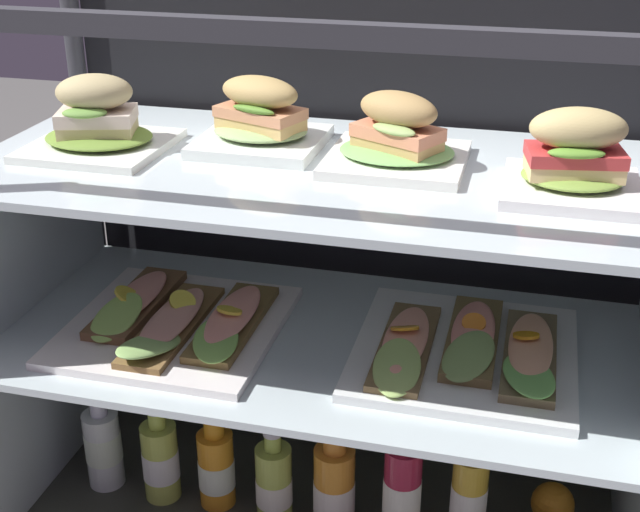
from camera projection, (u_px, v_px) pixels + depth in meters
case_frame at (341, 237)px, 1.48m from camera, size 1.10×0.55×0.95m
riser_lower_tier at (320, 432)px, 1.48m from camera, size 1.04×0.48×0.35m
shelf_lower_glass at (320, 342)px, 1.40m from camera, size 1.05×0.50×0.01m
riser_upper_tier at (320, 260)px, 1.34m from camera, size 1.04×0.48×0.28m
shelf_upper_glass at (320, 170)px, 1.28m from camera, size 1.05×0.50×0.01m
plated_roll_sandwich_far_right at (97, 124)px, 1.33m from camera, size 0.21×0.21×0.12m
plated_roll_sandwich_near_left_corner at (260, 122)px, 1.34m from camera, size 0.19×0.19×0.11m
plated_roll_sandwich_mid_right at (397, 140)px, 1.26m from camera, size 0.20×0.20×0.11m
plated_roll_sandwich_left_of_center at (574, 162)px, 1.15m from camera, size 0.18×0.18×0.12m
open_sandwich_tray_near_left_corner at (177, 322)px, 1.41m from camera, size 0.34×0.35×0.06m
open_sandwich_tray_mid_right at (468, 350)px, 1.33m from camera, size 0.34×0.35×0.06m
juice_bottle_front_left_end at (103, 445)px, 1.59m from camera, size 0.07×0.07×0.21m
juice_bottle_front_second at (161, 460)px, 1.56m from camera, size 0.07×0.07×0.20m
juice_bottle_back_center at (216, 466)px, 1.54m from camera, size 0.07×0.07×0.21m
juice_bottle_tucked_behind at (274, 482)px, 1.52m from camera, size 0.07×0.07×0.18m
juice_bottle_front_fourth at (334, 485)px, 1.49m from camera, size 0.07×0.07×0.21m
juice_bottle_back_left at (402, 492)px, 1.44m from camera, size 0.06×0.06×0.24m
juice_bottle_front_middle at (469, 498)px, 1.43m from camera, size 0.06×0.06×0.25m
orange_fruit_rolled_forward at (553, 504)px, 1.51m from camera, size 0.08×0.08×0.08m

